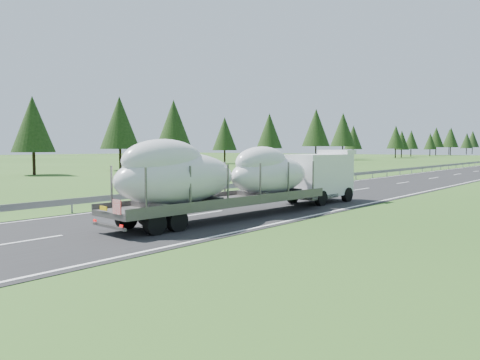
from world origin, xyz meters
The scene contains 3 objects.
ground centered at (0.00, 0.00, 0.00)m, with size 400.00×400.00×0.00m, color #284B19.
tree_line_left centered at (-43.48, 105.93, 7.12)m, with size 13.89×275.00×12.52m.
boat_truck centered at (1.95, 1.23, 1.96)m, with size 3.22×17.26×3.69m.
Camera 1 is at (16.39, -16.61, 3.35)m, focal length 35.00 mm.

